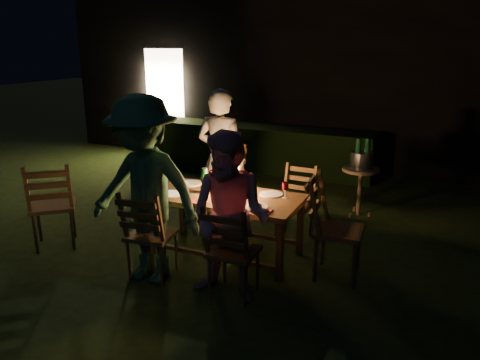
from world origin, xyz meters
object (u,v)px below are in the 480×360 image
at_px(chair_end, 335,246).
at_px(chair_spare, 54,220).
at_px(side_table, 361,174).
at_px(chair_near_left, 152,249).
at_px(person_house_side, 221,158).
at_px(person_opp_right, 230,218).
at_px(person_opp_left, 145,191).
at_px(chair_near_right, 233,267).
at_px(dining_table, 225,201).
at_px(ice_bucket, 362,160).
at_px(bottle_bucket_a, 358,157).
at_px(chair_far_right, 294,216).
at_px(lantern, 231,181).
at_px(chair_far_left, 220,200).
at_px(bottle_bucket_b, 366,156).
at_px(bottle_table, 204,180).

bearing_deg(chair_end, chair_spare, -83.08).
bearing_deg(side_table, chair_near_left, -120.98).
xyz_separation_m(chair_spare, person_house_side, (1.43, 1.44, 0.55)).
xyz_separation_m(person_opp_right, side_table, (0.67, 2.66, -0.20)).
bearing_deg(person_opp_right, chair_end, 46.46).
bearing_deg(person_opp_left, person_opp_right, 0.00).
xyz_separation_m(chair_end, chair_spare, (-3.11, -0.62, -0.00)).
bearing_deg(chair_spare, side_table, -1.62).
bearing_deg(chair_near_left, chair_near_right, -7.04).
bearing_deg(chair_near_right, dining_table, 119.64).
distance_m(ice_bucket, bottle_bucket_a, 0.08).
relative_size(dining_table, chair_far_right, 1.84).
relative_size(side_table, ice_bucket, 2.22).
xyz_separation_m(person_house_side, bottle_bucket_a, (1.52, 0.98, -0.05)).
relative_size(chair_far_right, person_house_side, 0.51).
relative_size(chair_near_left, person_house_side, 0.56).
bearing_deg(person_opp_left, lantern, 60.11).
bearing_deg(ice_bucket, bottle_bucket_a, -141.34).
bearing_deg(person_house_side, chair_near_left, 90.09).
bearing_deg(chair_near_right, person_opp_left, -177.49).
bearing_deg(bottle_bucket_a, side_table, 38.66).
relative_size(chair_far_right, side_table, 1.35).
xyz_separation_m(chair_far_left, chair_far_right, (1.00, -0.00, -0.05)).
xyz_separation_m(chair_spare, side_table, (3.01, 2.46, 0.27)).
distance_m(chair_far_left, lantern, 1.02).
height_order(dining_table, bottle_bucket_b, bottle_bucket_b).
bearing_deg(bottle_bucket_b, bottle_table, -127.11).
distance_m(chair_far_left, bottle_bucket_a, 1.90).
relative_size(person_opp_right, ice_bucket, 5.24).
bearing_deg(ice_bucket, person_house_side, -147.05).
height_order(chair_far_right, bottle_table, bottle_table).
height_order(chair_near_right, chair_far_left, chair_far_left).
xyz_separation_m(person_opp_left, bottle_table, (0.20, 0.82, -0.09)).
relative_size(dining_table, bottle_bucket_a, 5.18).
xyz_separation_m(chair_far_right, side_table, (0.57, 1.07, 0.32)).
bearing_deg(chair_far_left, chair_near_left, 95.16).
bearing_deg(bottle_table, chair_far_right, 43.99).
bearing_deg(chair_end, ice_bucket, 178.85).
distance_m(lantern, bottle_bucket_b, 2.15).
height_order(lantern, ice_bucket, lantern).
xyz_separation_m(person_opp_right, bottle_bucket_a, (0.62, 2.62, 0.04)).
relative_size(chair_far_right, person_opp_left, 0.49).
distance_m(chair_spare, person_house_side, 2.10).
height_order(dining_table, chair_near_left, chair_near_left).
relative_size(chair_near_left, side_table, 1.46).
relative_size(bottle_table, bottle_bucket_a, 0.88).
distance_m(dining_table, chair_far_left, 0.94).
distance_m(chair_near_right, side_table, 2.71).
bearing_deg(bottle_bucket_a, person_house_side, -147.25).
bearing_deg(chair_near_right, bottle_bucket_b, 73.93).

